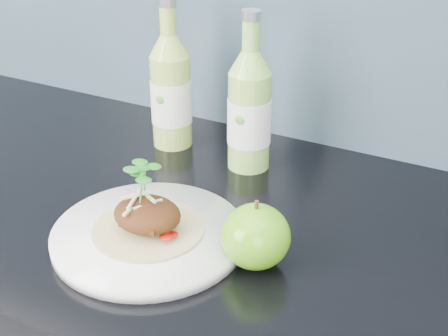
% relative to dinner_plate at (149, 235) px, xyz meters
% --- Properties ---
extents(dinner_plate, '(0.29, 0.29, 0.02)m').
position_rel_dinner_plate_xyz_m(dinner_plate, '(0.00, 0.00, 0.00)').
color(dinner_plate, white).
rests_on(dinner_plate, kitchen_counter).
extents(pork_taco, '(0.15, 0.15, 0.10)m').
position_rel_dinner_plate_xyz_m(pork_taco, '(0.00, 0.00, 0.04)').
color(pork_taco, tan).
rests_on(pork_taco, dinner_plate).
extents(green_apple, '(0.09, 0.09, 0.09)m').
position_rel_dinner_plate_xyz_m(green_apple, '(0.14, 0.02, 0.03)').
color(green_apple, '#399810').
rests_on(green_apple, kitchen_counter).
extents(cider_bottle_left, '(0.09, 0.09, 0.25)m').
position_rel_dinner_plate_xyz_m(cider_bottle_left, '(-0.13, 0.26, 0.09)').
color(cider_bottle_left, '#A3C552').
rests_on(cider_bottle_left, kitchen_counter).
extents(cider_bottle_right, '(0.09, 0.09, 0.25)m').
position_rel_dinner_plate_xyz_m(cider_bottle_right, '(0.02, 0.25, 0.09)').
color(cider_bottle_right, '#93C954').
rests_on(cider_bottle_right, kitchen_counter).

